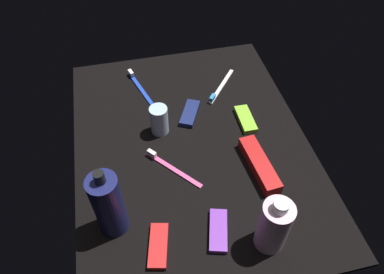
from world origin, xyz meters
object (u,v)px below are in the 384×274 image
object	(u,v)px
snack_bar_navy	(190,113)
deodorant_stick	(159,120)
lotion_bottle	(108,205)
snack_bar_purple	(217,231)
bodywash_bottle	(274,226)
snack_bar_red	(158,246)
snack_bar_lime	(246,119)
toothpaste_box_red	(259,165)
toothbrush_pink	(170,167)
toothbrush_blue	(139,86)
toothbrush_white	(220,87)

from	to	relation	value
snack_bar_navy	deodorant_stick	bearing A→B (deg)	139.74
lotion_bottle	snack_bar_purple	bearing A→B (deg)	-107.44
bodywash_bottle	snack_bar_purple	size ratio (longest dim) A/B	1.59
bodywash_bottle	snack_bar_red	bearing A→B (deg)	80.65
deodorant_stick	snack_bar_purple	size ratio (longest dim) A/B	0.84
lotion_bottle	snack_bar_lime	world-z (taller)	lotion_bottle
bodywash_bottle	toothpaste_box_red	world-z (taller)	bodywash_bottle
toothbrush_pink	lotion_bottle	bearing A→B (deg)	130.50
toothbrush_pink	snack_bar_navy	world-z (taller)	toothbrush_pink
toothpaste_box_red	snack_bar_purple	xyz separation A→B (cm)	(-15.17, 15.60, -0.85)
bodywash_bottle	toothbrush_blue	bearing A→B (deg)	20.27
toothbrush_blue	snack_bar_navy	xyz separation A→B (cm)	(-15.83, -13.14, 0.14)
toothbrush_pink	snack_bar_red	bearing A→B (deg)	162.53
lotion_bottle	bodywash_bottle	distance (cm)	35.40
snack_bar_red	toothbrush_white	bearing A→B (deg)	-16.91
toothbrush_pink	toothbrush_blue	size ratio (longest dim) A/B	0.83
toothpaste_box_red	snack_bar_red	world-z (taller)	toothpaste_box_red
toothbrush_white	toothbrush_blue	bearing A→B (deg)	75.71
lotion_bottle	snack_bar_red	bearing A→B (deg)	-130.51
lotion_bottle	toothbrush_pink	xyz separation A→B (cm)	(13.30, -15.57, -8.54)
deodorant_stick	toothbrush_pink	distance (cm)	14.24
toothpaste_box_red	snack_bar_lime	distance (cm)	17.34
bodywash_bottle	snack_bar_lime	world-z (taller)	bodywash_bottle
toothbrush_blue	snack_bar_red	world-z (taller)	toothbrush_blue
deodorant_stick	toothbrush_pink	world-z (taller)	deodorant_stick
snack_bar_purple	snack_bar_red	bearing A→B (deg)	108.36
toothbrush_blue	snack_bar_navy	distance (cm)	20.57
snack_bar_navy	bodywash_bottle	bearing A→B (deg)	-142.60
snack_bar_purple	toothbrush_blue	bearing A→B (deg)	27.24
deodorant_stick	snack_bar_red	xyz separation A→B (cm)	(-34.69, 6.15, -3.62)
toothbrush_blue	toothbrush_white	bearing A→B (deg)	-104.29
deodorant_stick	snack_bar_red	distance (cm)	35.41
lotion_bottle	toothbrush_blue	world-z (taller)	lotion_bottle
toothpaste_box_red	snack_bar_navy	distance (cm)	26.75
snack_bar_navy	toothbrush_white	bearing A→B (deg)	-25.98
toothbrush_pink	toothbrush_white	bearing A→B (deg)	-37.91
snack_bar_lime	snack_bar_navy	distance (cm)	16.53
toothbrush_white	snack_bar_lime	distance (cm)	15.74
lotion_bottle	snack_bar_navy	size ratio (longest dim) A/B	1.99
bodywash_bottle	deodorant_stick	bearing A→B (deg)	25.25
lotion_bottle	snack_bar_lime	size ratio (longest dim) A/B	1.99
toothbrush_white	toothpaste_box_red	world-z (taller)	toothpaste_box_red
deodorant_stick	toothbrush_blue	world-z (taller)	deodorant_stick
toothbrush_blue	bodywash_bottle	bearing A→B (deg)	-159.73
toothpaste_box_red	bodywash_bottle	bearing A→B (deg)	161.28
toothpaste_box_red	snack_bar_lime	world-z (taller)	toothpaste_box_red
deodorant_stick	toothbrush_blue	xyz separation A→B (cm)	(20.06, 3.45, -3.76)
deodorant_stick	snack_bar_red	size ratio (longest dim) A/B	0.84
bodywash_bottle	snack_bar_navy	xyz separation A→B (cm)	(42.95, 8.57, -6.72)
toothbrush_white	bodywash_bottle	bearing A→B (deg)	176.16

